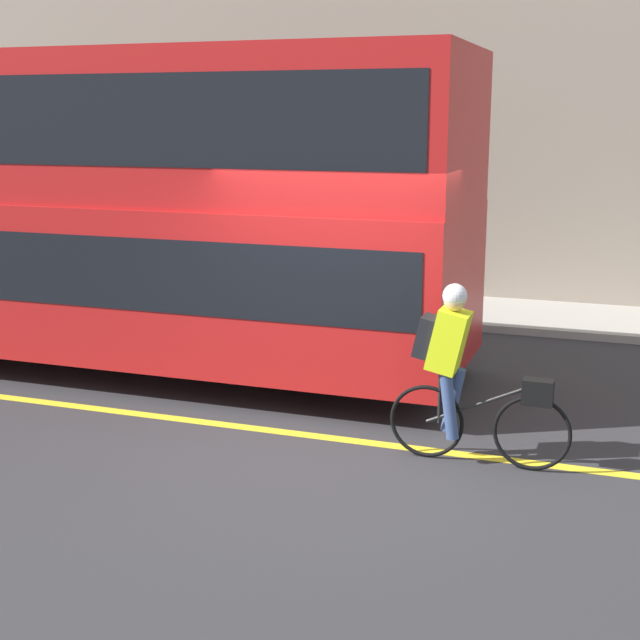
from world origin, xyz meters
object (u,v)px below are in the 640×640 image
bus (91,196)px  street_sign_post (193,213)px  trash_bin (390,272)px  cyclist_on_bike (461,368)px

bus → street_sign_post: bearing=100.6°
street_sign_post → trash_bin: bearing=0.1°
bus → street_sign_post: 4.19m
cyclist_on_bike → trash_bin: size_ratio=1.57×
street_sign_post → cyclist_on_bike: bearing=-46.0°
bus → cyclist_on_bike: size_ratio=5.66×
bus → cyclist_on_bike: (4.85, -1.74, -1.19)m
cyclist_on_bike → street_sign_post: (-5.61, 5.82, 0.56)m
bus → street_sign_post: (-0.77, 4.07, -0.63)m
trash_bin → street_sign_post: street_sign_post is taller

